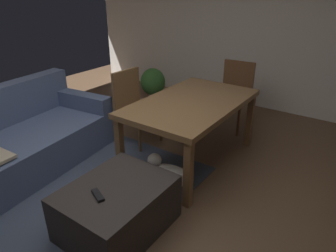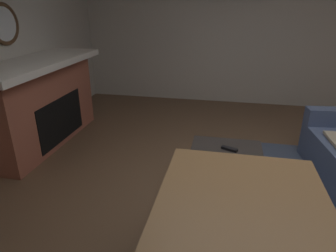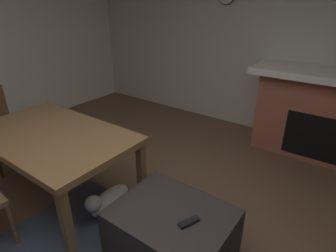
{
  "view_description": "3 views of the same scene",
  "coord_description": "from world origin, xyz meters",
  "px_view_note": "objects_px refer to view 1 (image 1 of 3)",
  "views": [
    {
      "loc": [
        -1.58,
        -1.75,
        1.88
      ],
      "look_at": [
        0.3,
        -0.44,
        0.82
      ],
      "focal_mm": 32.49,
      "sensor_mm": 36.0,
      "label": 1
    },
    {
      "loc": [
        2.3,
        -0.31,
        1.75
      ],
      "look_at": [
        -0.23,
        -0.83,
        0.68
      ],
      "focal_mm": 31.81,
      "sensor_mm": 36.0,
      "label": 2
    },
    {
      "loc": [
        -1.11,
        1.05,
        1.87
      ],
      "look_at": [
        0.21,
        -0.78,
        0.83
      ],
      "focal_mm": 29.6,
      "sensor_mm": 36.0,
      "label": 3
    }
  ],
  "objects_px": {
    "dining_table": "(192,107)",
    "dining_chair_north": "(133,103)",
    "couch": "(6,148)",
    "tv_remote": "(98,195)",
    "potted_plant": "(153,83)",
    "dining_chair_east": "(234,91)",
    "ottoman_coffee_table": "(118,208)",
    "small_dog": "(170,173)"
  },
  "relations": [
    {
      "from": "couch",
      "to": "tv_remote",
      "type": "height_order",
      "value": "couch"
    },
    {
      "from": "small_dog",
      "to": "dining_chair_north",
      "type": "bearing_deg",
      "value": 59.03
    },
    {
      "from": "couch",
      "to": "tv_remote",
      "type": "xyz_separation_m",
      "value": [
        -0.1,
        -1.53,
        0.13
      ]
    },
    {
      "from": "dining_chair_east",
      "to": "small_dog",
      "type": "xyz_separation_m",
      "value": [
        -1.76,
        -0.11,
        -0.36
      ]
    },
    {
      "from": "tv_remote",
      "to": "potted_plant",
      "type": "bearing_deg",
      "value": 53.17
    },
    {
      "from": "dining_chair_east",
      "to": "dining_chair_north",
      "type": "height_order",
      "value": "same"
    },
    {
      "from": "dining_table",
      "to": "potted_plant",
      "type": "relative_size",
      "value": 2.75
    },
    {
      "from": "ottoman_coffee_table",
      "to": "dining_chair_north",
      "type": "distance_m",
      "value": 1.67
    },
    {
      "from": "dining_table",
      "to": "ottoman_coffee_table",
      "type": "bearing_deg",
      "value": -175.85
    },
    {
      "from": "tv_remote",
      "to": "potted_plant",
      "type": "distance_m",
      "value": 3.32
    },
    {
      "from": "potted_plant",
      "to": "ottoman_coffee_table",
      "type": "bearing_deg",
      "value": -147.61
    },
    {
      "from": "small_dog",
      "to": "potted_plant",
      "type": "bearing_deg",
      "value": 41.33
    },
    {
      "from": "dining_table",
      "to": "small_dog",
      "type": "bearing_deg",
      "value": -169.51
    },
    {
      "from": "ottoman_coffee_table",
      "to": "potted_plant",
      "type": "relative_size",
      "value": 1.53
    },
    {
      "from": "ottoman_coffee_table",
      "to": "dining_chair_north",
      "type": "bearing_deg",
      "value": 36.1
    },
    {
      "from": "tv_remote",
      "to": "dining_chair_north",
      "type": "distance_m",
      "value": 1.76
    },
    {
      "from": "dining_table",
      "to": "potted_plant",
      "type": "xyz_separation_m",
      "value": [
        1.38,
        1.61,
        -0.34
      ]
    },
    {
      "from": "tv_remote",
      "to": "dining_chair_east",
      "type": "relative_size",
      "value": 0.17
    },
    {
      "from": "dining_chair_east",
      "to": "couch",
      "type": "bearing_deg",
      "value": 150.34
    },
    {
      "from": "ottoman_coffee_table",
      "to": "dining_chair_north",
      "type": "xyz_separation_m",
      "value": [
        1.32,
        0.96,
        0.31
      ]
    },
    {
      "from": "couch",
      "to": "dining_table",
      "type": "relative_size",
      "value": 1.5
    },
    {
      "from": "dining_chair_east",
      "to": "ottoman_coffee_table",
      "type": "bearing_deg",
      "value": -177.72
    },
    {
      "from": "ottoman_coffee_table",
      "to": "potted_plant",
      "type": "height_order",
      "value": "potted_plant"
    },
    {
      "from": "couch",
      "to": "tv_remote",
      "type": "distance_m",
      "value": 1.54
    },
    {
      "from": "dining_chair_north",
      "to": "potted_plant",
      "type": "xyz_separation_m",
      "value": [
        1.37,
        0.74,
        -0.2
      ]
    },
    {
      "from": "ottoman_coffee_table",
      "to": "potted_plant",
      "type": "bearing_deg",
      "value": 32.39
    },
    {
      "from": "dining_chair_north",
      "to": "potted_plant",
      "type": "relative_size",
      "value": 1.62
    },
    {
      "from": "tv_remote",
      "to": "ottoman_coffee_table",
      "type": "bearing_deg",
      "value": 13.48
    },
    {
      "from": "tv_remote",
      "to": "potted_plant",
      "type": "xyz_separation_m",
      "value": [
        2.86,
        1.68,
        -0.11
      ]
    },
    {
      "from": "tv_remote",
      "to": "dining_chair_north",
      "type": "height_order",
      "value": "dining_chair_north"
    },
    {
      "from": "tv_remote",
      "to": "potted_plant",
      "type": "height_order",
      "value": "potted_plant"
    },
    {
      "from": "dining_table",
      "to": "small_dog",
      "type": "relative_size",
      "value": 3.03
    },
    {
      "from": "tv_remote",
      "to": "small_dog",
      "type": "xyz_separation_m",
      "value": [
        0.9,
        -0.04,
        -0.27
      ]
    },
    {
      "from": "ottoman_coffee_table",
      "to": "dining_chair_north",
      "type": "relative_size",
      "value": 0.95
    },
    {
      "from": "dining_chair_north",
      "to": "small_dog",
      "type": "distance_m",
      "value": 1.19
    },
    {
      "from": "ottoman_coffee_table",
      "to": "tv_remote",
      "type": "relative_size",
      "value": 5.49
    },
    {
      "from": "tv_remote",
      "to": "dining_chair_east",
      "type": "height_order",
      "value": "dining_chair_east"
    },
    {
      "from": "dining_table",
      "to": "dining_chair_north",
      "type": "distance_m",
      "value": 0.88
    },
    {
      "from": "dining_chair_east",
      "to": "potted_plant",
      "type": "height_order",
      "value": "dining_chair_east"
    },
    {
      "from": "dining_table",
      "to": "tv_remote",
      "type": "bearing_deg",
      "value": -177.33
    },
    {
      "from": "ottoman_coffee_table",
      "to": "small_dog",
      "type": "distance_m",
      "value": 0.74
    },
    {
      "from": "dining_table",
      "to": "dining_chair_north",
      "type": "bearing_deg",
      "value": 89.62
    }
  ]
}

